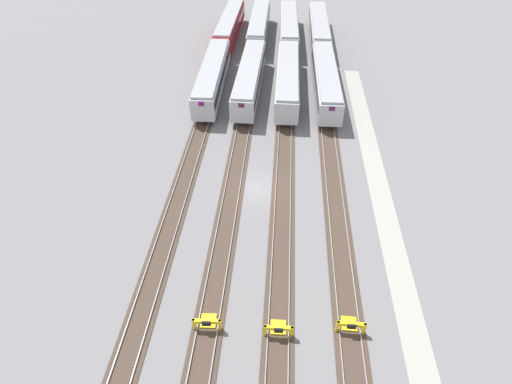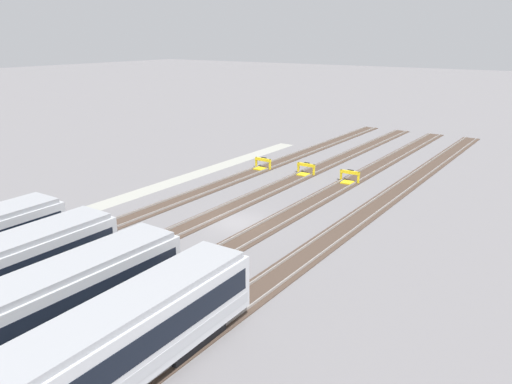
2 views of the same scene
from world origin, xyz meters
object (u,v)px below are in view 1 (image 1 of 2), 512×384
object	(u,v)px
subway_car_back_row_rightmost	(325,80)
subway_car_front_row_left_inner	(319,29)
bumper_stop_nearest_track	(350,325)
subway_car_back_row_leftmost	(213,77)
subway_car_back_row_centre	(250,78)
subway_car_front_row_centre	(288,79)
subway_car_front_row_rightmost	(289,27)
subway_car_front_row_right_inner	(259,26)
subway_car_front_row_leftmost	(230,26)
bumper_stop_near_inner_track	(278,328)
bumper_stop_middle_track	(208,322)

from	to	relation	value
subway_car_back_row_rightmost	subway_car_front_row_left_inner	bearing A→B (deg)	0.09
bumper_stop_nearest_track	subway_car_front_row_left_inner	bearing A→B (deg)	0.02
subway_car_back_row_leftmost	subway_car_back_row_centre	size ratio (longest dim) A/B	1.00
bumper_stop_nearest_track	subway_car_front_row_centre	bearing A→B (deg)	8.22
subway_car_front_row_rightmost	bumper_stop_nearest_track	xyz separation A→B (m)	(-52.66, -4.95, -1.53)
subway_car_front_row_left_inner	subway_car_front_row_right_inner	world-z (taller)	same
subway_car_front_row_left_inner	subway_car_front_row_rightmost	xyz separation A→B (m)	(0.18, 4.93, 0.00)
subway_car_back_row_leftmost	subway_car_back_row_rightmost	distance (m)	14.78
subway_car_front_row_leftmost	subway_car_front_row_left_inner	xyz separation A→B (m)	(-0.12, -14.77, 0.00)
subway_car_front_row_leftmost	subway_car_back_row_centre	distance (m)	19.36
subway_car_front_row_centre	bumper_stop_nearest_track	xyz separation A→B (m)	(-33.87, -4.89, -1.53)
subway_car_front_row_leftmost	bumper_stop_near_inner_track	world-z (taller)	subway_car_front_row_leftmost
subway_car_front_row_centre	bumper_stop_nearest_track	world-z (taller)	subway_car_front_row_centre
subway_car_front_row_right_inner	subway_car_back_row_leftmost	bearing A→B (deg)	165.73
bumper_stop_nearest_track	subway_car_back_row_rightmost	bearing A→B (deg)	-0.03
subway_car_front_row_centre	subway_car_front_row_right_inner	world-z (taller)	same
subway_car_back_row_leftmost	subway_car_front_row_centre	bearing A→B (deg)	-90.00
subway_car_front_row_centre	subway_car_back_row_rightmost	distance (m)	4.91
bumper_stop_near_inner_track	subway_car_front_row_right_inner	bearing A→B (deg)	5.30
subway_car_front_row_leftmost	subway_car_front_row_rightmost	xyz separation A→B (m)	(0.07, -9.83, 0.00)
subway_car_front_row_rightmost	subway_car_back_row_rightmost	size ratio (longest dim) A/B	1.00
subway_car_front_row_rightmost	bumper_stop_middle_track	xyz separation A→B (m)	(-53.16, 4.93, -1.53)
bumper_stop_near_inner_track	bumper_stop_middle_track	world-z (taller)	same
subway_car_front_row_right_inner	bumper_stop_near_inner_track	distance (m)	53.85
subway_car_back_row_leftmost	bumper_stop_nearest_track	size ratio (longest dim) A/B	9.00
subway_car_back_row_leftmost	bumper_stop_near_inner_track	distance (m)	35.91
subway_car_back_row_leftmost	subway_car_back_row_centre	world-z (taller)	same
subway_car_front_row_centre	subway_car_back_row_leftmost	xyz separation A→B (m)	(0.00, 9.87, 0.00)
subway_car_front_row_leftmost	subway_car_front_row_right_inner	size ratio (longest dim) A/B	1.00
subway_car_back_row_centre	subway_car_front_row_leftmost	bearing A→B (deg)	14.74
subway_car_front_row_right_inner	subway_car_back_row_rightmost	world-z (taller)	same
subway_car_front_row_left_inner	subway_car_front_row_rightmost	size ratio (longest dim) A/B	1.00
subway_car_back_row_leftmost	bumper_stop_middle_track	size ratio (longest dim) A/B	8.98
subway_car_front_row_centre	subway_car_front_row_rightmost	world-z (taller)	same
bumper_stop_near_inner_track	subway_car_back_row_rightmost	bearing A→B (deg)	-8.18
subway_car_front_row_left_inner	subway_car_front_row_rightmost	distance (m)	4.94
subway_car_back_row_centre	subway_car_back_row_rightmost	size ratio (longest dim) A/B	1.00
subway_car_front_row_centre	bumper_stop_middle_track	world-z (taller)	subway_car_front_row_centre
subway_car_front_row_rightmost	subway_car_back_row_centre	size ratio (longest dim) A/B	1.00
subway_car_front_row_leftmost	subway_car_front_row_right_inner	bearing A→B (deg)	-85.67
subway_car_front_row_right_inner	subway_car_back_row_centre	distance (m)	19.09
subway_car_back_row_centre	subway_car_back_row_rightmost	world-z (taller)	same
subway_car_back_row_leftmost	subway_car_back_row_rightmost	bearing A→B (deg)	-90.00
subway_car_front_row_right_inner	bumper_stop_near_inner_track	bearing A→B (deg)	-174.70
subway_car_front_row_rightmost	bumper_stop_nearest_track	size ratio (longest dim) A/B	9.00
subway_car_front_row_leftmost	subway_car_front_row_centre	bearing A→B (deg)	-152.16
subway_car_back_row_centre	subway_car_back_row_rightmost	xyz separation A→B (m)	(0.00, -9.87, 0.00)
subway_car_front_row_centre	subway_car_front_row_rightmost	distance (m)	18.79
subway_car_front_row_leftmost	subway_car_front_row_right_inner	world-z (taller)	same
subway_car_front_row_right_inner	subway_car_back_row_leftmost	distance (m)	19.70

